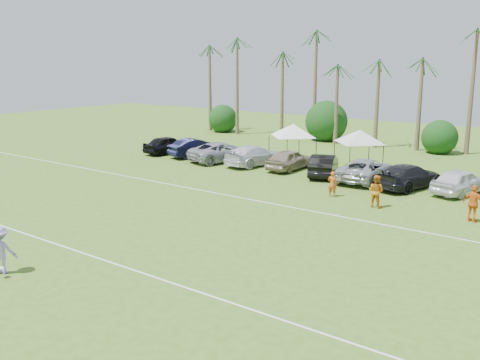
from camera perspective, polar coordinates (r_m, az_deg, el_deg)
The scene contains 28 objects.
ground at distance 24.89m, azimuth -21.79°, elevation -7.98°, with size 120.00×120.00×0.00m, color #45691F.
field_lines at distance 29.54m, azimuth -8.54°, elevation -3.94°, with size 80.00×12.10×0.01m.
palm_tree_0 at distance 65.31m, azimuth -3.71°, elevation 11.93°, with size 2.40×2.40×8.90m.
palm_tree_1 at distance 62.19m, azimuth -0.11°, elevation 12.71°, with size 2.40×2.40×9.90m.
palm_tree_2 at distance 59.34m, azimuth 3.87°, elevation 13.51°, with size 2.40×2.40×10.90m.
palm_tree_3 at distance 57.29m, azimuth 7.35°, elevation 14.32°, with size 2.40×2.40×11.90m.
palm_tree_4 at distance 55.41m, azimuth 10.95°, elevation 11.58°, with size 2.40×2.40×8.90m.
palm_tree_5 at distance 53.78m, azimuth 14.91°, elevation 12.28°, with size 2.40×2.40×9.90m.
palm_tree_6 at distance 52.41m, azimuth 19.12°, elevation 12.96°, with size 2.40×2.40×10.90m.
palm_tree_7 at distance 51.34m, azimuth 23.56°, elevation 13.58°, with size 2.40×2.40×11.90m.
bush_tree_0 at distance 64.54m, azimuth -1.01°, elevation 6.89°, with size 4.00×4.00×4.00m.
bush_tree_1 at distance 57.58m, azimuth 9.35°, elevation 6.00°, with size 4.00×4.00×4.00m.
bush_tree_2 at distance 53.20m, azimuth 20.93°, elevation 4.78°, with size 4.00×4.00×4.00m.
sideline_player_a at distance 33.89m, azimuth 9.83°, elevation -0.42°, with size 0.58×0.38×1.60m, color #DE5418.
sideline_player_b at distance 31.95m, azimuth 14.30°, elevation -1.16°, with size 0.93×0.72×1.91m, color orange.
sideline_player_c at distance 30.72m, azimuth 23.66°, elevation -2.33°, with size 1.17×0.49×2.00m, color orange.
canopy_tent_left at distance 45.25m, azimuth 5.70°, elevation 5.96°, with size 4.47×4.47×3.62m.
canopy_tent_right at distance 42.74m, azimuth 12.69°, elevation 5.24°, with size 4.40×4.40×3.56m.
frisbee_player at distance 23.56m, azimuth -24.16°, elevation -6.84°, with size 1.45×1.30×1.95m.
parked_car_0 at distance 49.22m, azimuth -7.69°, elevation 3.76°, with size 1.91×4.74×1.62m, color black.
parked_car_1 at distance 47.22m, azimuth -4.74°, elevation 3.45°, with size 1.71×4.90×1.62m, color black.
parked_car_2 at distance 44.95m, azimuth -1.95°, elevation 3.01°, with size 2.68×5.81×1.62m, color #A2A4B1.
parked_car_3 at distance 43.31m, azimuth 1.60°, elevation 2.64°, with size 2.26×5.57×1.62m, color silver.
parked_car_4 at distance 41.71m, azimuth 5.30°, elevation 2.20°, with size 1.91×4.74×1.62m, color gray.
parked_car_5 at distance 39.84m, azimuth 8.92°, elevation 1.60°, with size 1.71×4.90×1.62m, color black.
parked_car_6 at distance 38.63m, azimuth 13.20°, elevation 1.06°, with size 2.68×5.81×1.62m, color #9EA2A8.
parked_car_7 at distance 37.29m, azimuth 17.53°, elevation 0.38°, with size 2.26×5.57×1.62m, color black.
parked_car_8 at distance 36.83m, azimuth 22.43°, elevation -0.14°, with size 1.91×4.74×1.62m, color white.
Camera 1 is at (20.20, -11.84, 8.44)m, focal length 40.00 mm.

